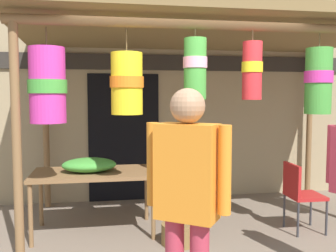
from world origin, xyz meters
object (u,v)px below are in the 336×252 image
folding_chair (299,191)px  vendor_in_orange (187,193)px  display_table (94,177)px  flower_heap_on_table (90,165)px  wicker_basket_by_table (179,234)px

folding_chair → vendor_in_orange: bearing=-135.4°
display_table → flower_heap_on_table: size_ratio=2.26×
display_table → vendor_in_orange: 2.30m
display_table → folding_chair: bearing=-9.2°
flower_heap_on_table → vendor_in_orange: vendor_in_orange is taller
wicker_basket_by_table → folding_chair: bearing=5.1°
display_table → wicker_basket_by_table: 1.22m
display_table → folding_chair: size_ratio=1.73×
flower_heap_on_table → folding_chair: size_ratio=0.77×
display_table → folding_chair: folding_chair is taller
flower_heap_on_table → vendor_in_orange: size_ratio=0.38×
display_table → wicker_basket_by_table: bearing=-29.4°
flower_heap_on_table → folding_chair: (2.51, -0.39, -0.33)m
folding_chair → wicker_basket_by_table: 1.58m
display_table → folding_chair: 2.51m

